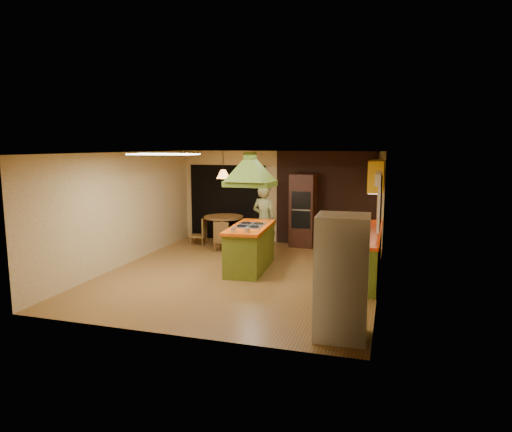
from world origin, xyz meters
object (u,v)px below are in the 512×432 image
(dining_table, at_px, (224,225))
(canister_large, at_px, (366,218))
(kitchen_island, at_px, (250,247))
(wall_oven, at_px, (303,210))
(refrigerator, at_px, (342,277))
(man, at_px, (264,220))

(dining_table, height_order, canister_large, canister_large)
(kitchen_island, relative_size, wall_oven, 1.02)
(refrigerator, xyz_separation_m, canister_large, (0.08, 4.29, 0.16))
(refrigerator, bearing_deg, canister_large, 86.96)
(man, xyz_separation_m, refrigerator, (2.31, -4.31, -0.00))
(refrigerator, relative_size, wall_oven, 0.90)
(kitchen_island, distance_m, refrigerator, 3.78)
(canister_large, bearing_deg, man, 179.58)
(man, distance_m, refrigerator, 4.88)
(refrigerator, distance_m, dining_table, 6.29)
(man, bearing_deg, canister_large, -164.40)
(kitchen_island, relative_size, refrigerator, 1.13)
(refrigerator, distance_m, canister_large, 4.29)
(wall_oven, bearing_deg, canister_large, -34.21)
(man, height_order, wall_oven, wall_oven)
(dining_table, bearing_deg, wall_oven, 12.74)
(refrigerator, relative_size, canister_large, 8.69)
(man, xyz_separation_m, wall_oven, (0.71, 1.27, 0.09))
(kitchen_island, xyz_separation_m, dining_table, (-1.40, 2.10, 0.07))
(dining_table, bearing_deg, man, -30.81)
(refrigerator, bearing_deg, man, 116.25)
(canister_large, bearing_deg, refrigerator, -91.13)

